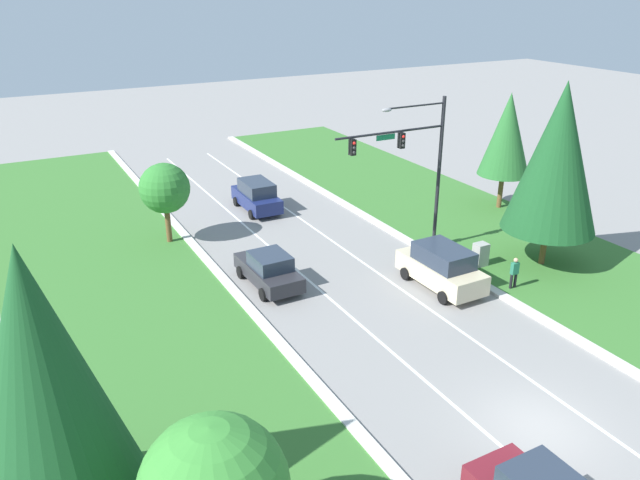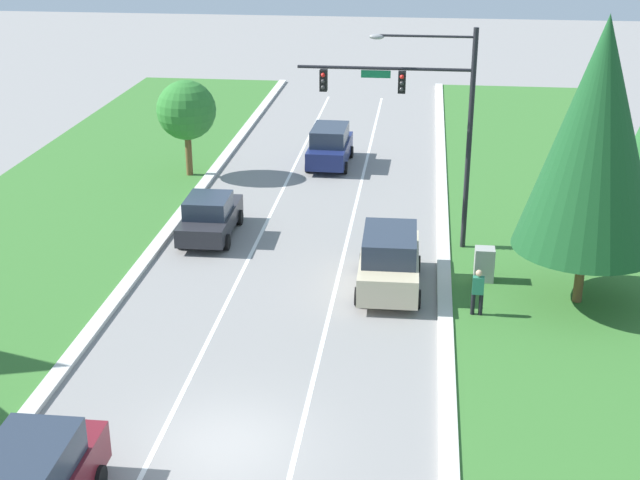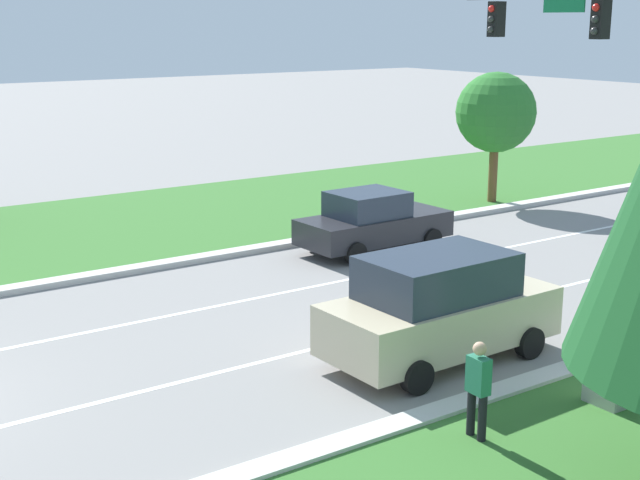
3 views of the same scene
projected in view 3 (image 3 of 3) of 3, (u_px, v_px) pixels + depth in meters
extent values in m
cube|color=#147042|center=(564.00, 6.00, 18.95)|extent=(1.10, 0.04, 0.28)
cube|color=black|center=(601.00, 19.00, 18.24)|extent=(0.28, 0.32, 0.80)
sphere|color=red|center=(596.00, 8.00, 18.09)|extent=(0.16, 0.16, 0.16)
sphere|color=#2D2D2D|center=(595.00, 19.00, 18.15)|extent=(0.16, 0.16, 0.16)
sphere|color=#2D2D2D|center=(594.00, 31.00, 18.20)|extent=(0.16, 0.16, 0.16)
cube|color=black|center=(496.00, 19.00, 20.58)|extent=(0.28, 0.32, 0.80)
sphere|color=red|center=(492.00, 9.00, 20.43)|extent=(0.16, 0.16, 0.16)
sphere|color=#2D2D2D|center=(491.00, 19.00, 20.49)|extent=(0.16, 0.16, 0.16)
sphere|color=#2D2D2D|center=(491.00, 30.00, 20.54)|extent=(0.16, 0.16, 0.16)
cube|color=#28282D|center=(374.00, 227.00, 25.80)|extent=(1.97, 4.57, 0.73)
cube|color=#283342|center=(367.00, 204.00, 25.47)|extent=(1.73, 2.07, 0.72)
cylinder|color=black|center=(431.00, 239.00, 25.96)|extent=(0.25, 0.64, 0.64)
cylinder|color=black|center=(391.00, 227.00, 27.41)|extent=(0.25, 0.64, 0.64)
cylinder|color=black|center=(356.00, 254.00, 24.37)|extent=(0.25, 0.64, 0.64)
cylinder|color=black|center=(316.00, 240.00, 25.81)|extent=(0.25, 0.64, 0.64)
cube|color=beige|center=(440.00, 320.00, 17.48)|extent=(2.14, 4.86, 0.99)
cube|color=#283342|center=(437.00, 276.00, 17.19)|extent=(1.90, 2.93, 0.85)
cylinder|color=black|center=(530.00, 342.00, 17.66)|extent=(0.25, 0.65, 0.64)
cylinder|color=black|center=(458.00, 316.00, 19.24)|extent=(0.25, 0.65, 0.64)
cylinder|color=black|center=(417.00, 377.00, 15.97)|extent=(0.25, 0.65, 0.64)
cylinder|color=black|center=(349.00, 345.00, 17.54)|extent=(0.25, 0.65, 0.64)
cube|color=#9E9E99|center=(611.00, 372.00, 15.32)|extent=(0.70, 0.60, 1.32)
cylinder|color=black|center=(471.00, 414.00, 14.22)|extent=(0.14, 0.14, 0.84)
cylinder|color=black|center=(482.00, 420.00, 14.01)|extent=(0.14, 0.14, 0.84)
cube|color=#287556|center=(479.00, 375.00, 13.94)|extent=(0.39, 0.24, 0.60)
sphere|color=tan|center=(480.00, 349.00, 13.84)|extent=(0.22, 0.22, 0.22)
cylinder|color=brown|center=(493.00, 173.00, 32.28)|extent=(0.32, 0.32, 2.25)
sphere|color=#2D752D|center=(496.00, 112.00, 31.75)|extent=(2.86, 2.86, 2.86)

